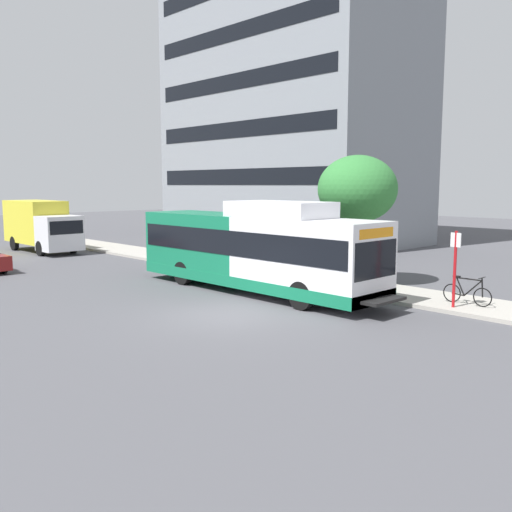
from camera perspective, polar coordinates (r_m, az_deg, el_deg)
name	(u,v)px	position (r m, az deg, el deg)	size (l,w,h in m)	color
ground_plane	(103,284)	(24.88, -15.39, -2.84)	(120.00, 120.00, 0.00)	#4C4C51
sidewalk_curb	(253,271)	(27.35, -0.35, -1.52)	(3.00, 56.00, 0.14)	#A8A399
transit_bus	(255,250)	(22.18, -0.14, 0.67)	(2.58, 12.25, 3.65)	white
bus_stop_sign_pole	(455,263)	(19.87, 19.74, -0.70)	(0.10, 0.36, 2.60)	red
bicycle_parked	(467,293)	(20.65, 20.84, -3.52)	(0.52, 1.76, 1.02)	black
street_tree_near_stop	(357,189)	(23.93, 10.36, 6.74)	(3.34, 3.34, 5.38)	#4C3823
box_truck_background	(41,225)	(38.24, -21.18, 3.03)	(2.32, 7.01, 3.25)	silver
apartment_tower_backdrop	(292,68)	(43.40, 3.76, 18.69)	(10.92, 18.41, 25.69)	gray
lattice_comm_tower	(214,126)	(58.36, -4.32, 13.18)	(1.10, 1.10, 30.68)	#B7B7BC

